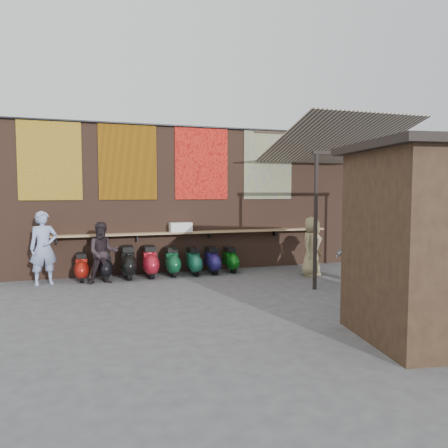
% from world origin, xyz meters
% --- Properties ---
extents(ground, '(70.00, 70.00, 0.00)m').
position_xyz_m(ground, '(0.00, 0.00, 0.00)').
color(ground, '#474749').
rests_on(ground, ground).
extents(brick_wall, '(10.00, 0.40, 4.00)m').
position_xyz_m(brick_wall, '(0.00, 2.70, 2.00)').
color(brick_wall, brown).
rests_on(brick_wall, ground).
extents(pier_right, '(0.50, 0.50, 4.00)m').
position_xyz_m(pier_right, '(5.20, 2.70, 2.00)').
color(pier_right, '#4C4238').
rests_on(pier_right, ground).
extents(eating_counter, '(8.00, 0.32, 0.05)m').
position_xyz_m(eating_counter, '(0.00, 2.33, 1.10)').
color(eating_counter, '#9E7A51').
rests_on(eating_counter, brick_wall).
extents(shelf_box, '(0.59, 0.32, 0.25)m').
position_xyz_m(shelf_box, '(-0.35, 2.30, 1.25)').
color(shelf_box, white).
rests_on(shelf_box, eating_counter).
extents(tapestry_redgold, '(1.50, 0.02, 2.00)m').
position_xyz_m(tapestry_redgold, '(-3.60, 2.48, 3.00)').
color(tapestry_redgold, maroon).
rests_on(tapestry_redgold, brick_wall).
extents(tapestry_sun, '(1.50, 0.02, 2.00)m').
position_xyz_m(tapestry_sun, '(-1.70, 2.48, 3.00)').
color(tapestry_sun, '#C9790B').
rests_on(tapestry_sun, brick_wall).
extents(tapestry_orange, '(1.50, 0.02, 2.00)m').
position_xyz_m(tapestry_orange, '(0.30, 2.48, 3.00)').
color(tapestry_orange, red).
rests_on(tapestry_orange, brick_wall).
extents(tapestry_multi, '(1.50, 0.02, 2.00)m').
position_xyz_m(tapestry_multi, '(2.30, 2.48, 3.00)').
color(tapestry_multi, '#295B98').
rests_on(tapestry_multi, brick_wall).
extents(hang_rail, '(9.50, 0.06, 0.06)m').
position_xyz_m(hang_rail, '(0.00, 2.47, 3.98)').
color(hang_rail, black).
rests_on(hang_rail, brick_wall).
extents(scooter_stool_0, '(0.32, 0.72, 0.68)m').
position_xyz_m(scooter_stool_0, '(-2.92, 2.03, 0.34)').
color(scooter_stool_0, maroon).
rests_on(scooter_stool_0, ground).
extents(scooter_stool_1, '(0.33, 0.74, 0.70)m').
position_xyz_m(scooter_stool_1, '(-2.35, 2.02, 0.35)').
color(scooter_stool_1, black).
rests_on(scooter_stool_1, ground).
extents(scooter_stool_2, '(0.39, 0.86, 0.82)m').
position_xyz_m(scooter_stool_2, '(-1.79, 1.99, 0.41)').
color(scooter_stool_2, black).
rests_on(scooter_stool_2, ground).
extents(scooter_stool_3, '(0.38, 0.85, 0.80)m').
position_xyz_m(scooter_stool_3, '(-1.24, 2.00, 0.40)').
color(scooter_stool_3, '#A91627').
rests_on(scooter_stool_3, ground).
extents(scooter_stool_4, '(0.36, 0.79, 0.75)m').
position_xyz_m(scooter_stool_4, '(-0.66, 1.99, 0.38)').
color(scooter_stool_4, '#0E4A29').
rests_on(scooter_stool_4, ground).
extents(scooter_stool_5, '(0.34, 0.75, 0.71)m').
position_xyz_m(scooter_stool_5, '(-0.07, 1.97, 0.36)').
color(scooter_stool_5, '#1B6D50').
rests_on(scooter_stool_5, ground).
extents(scooter_stool_6, '(0.33, 0.74, 0.70)m').
position_xyz_m(scooter_stool_6, '(0.45, 1.97, 0.35)').
color(scooter_stool_6, navy).
rests_on(scooter_stool_6, ground).
extents(scooter_stool_7, '(0.32, 0.71, 0.67)m').
position_xyz_m(scooter_stool_7, '(0.99, 2.04, 0.34)').
color(scooter_stool_7, '#0C5A11').
rests_on(scooter_stool_7, ground).
extents(diner_left, '(0.72, 0.56, 1.76)m').
position_xyz_m(diner_left, '(-3.76, 1.88, 0.88)').
color(diner_left, '#91A6D4').
rests_on(diner_left, ground).
extents(diner_right, '(0.73, 0.58, 1.49)m').
position_xyz_m(diner_right, '(-2.42, 1.55, 0.74)').
color(diner_right, black).
rests_on(diner_right, ground).
extents(shopper_navy, '(0.90, 0.88, 1.52)m').
position_xyz_m(shopper_navy, '(3.51, -0.37, 0.76)').
color(shopper_navy, '#1E1734').
rests_on(shopper_navy, ground).
extents(shopper_grey, '(1.24, 1.15, 1.68)m').
position_xyz_m(shopper_grey, '(3.60, -0.11, 0.84)').
color(shopper_grey, '#58585D').
rests_on(shopper_grey, ground).
extents(shopper_tan, '(0.91, 0.85, 1.56)m').
position_xyz_m(shopper_tan, '(2.84, 0.85, 0.78)').
color(shopper_tan, '#9C8E63').
rests_on(shopper_tan, ground).
extents(stall_sign, '(1.19, 0.22, 0.50)m').
position_xyz_m(stall_sign, '(2.48, -3.17, 2.03)').
color(stall_sign, gold).
rests_on(stall_sign, market_stall).
extents(stall_shelf, '(2.14, 0.43, 0.06)m').
position_xyz_m(stall_shelf, '(2.48, -3.17, 1.02)').
color(stall_shelf, '#473321').
rests_on(stall_shelf, market_stall).
extents(awning_canvas, '(3.20, 3.28, 0.97)m').
position_xyz_m(awning_canvas, '(3.50, 0.90, 3.55)').
color(awning_canvas, beige).
rests_on(awning_canvas, brick_wall).
extents(awning_ledger, '(3.30, 0.08, 0.12)m').
position_xyz_m(awning_ledger, '(3.50, 2.49, 3.95)').
color(awning_ledger, '#33261C').
rests_on(awning_ledger, brick_wall).
extents(awning_header, '(3.00, 0.08, 0.08)m').
position_xyz_m(awning_header, '(3.50, -0.60, 3.08)').
color(awning_header, black).
rests_on(awning_header, awning_post_left).
extents(awning_post_left, '(0.09, 0.09, 3.10)m').
position_xyz_m(awning_post_left, '(2.10, -0.60, 1.55)').
color(awning_post_left, black).
rests_on(awning_post_left, ground).
extents(awning_post_right, '(0.09, 0.09, 3.10)m').
position_xyz_m(awning_post_right, '(4.90, -0.60, 1.55)').
color(awning_post_right, black).
rests_on(awning_post_right, ground).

